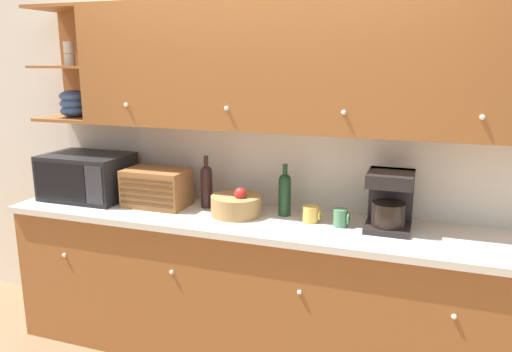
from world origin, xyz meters
name	(u,v)px	position (x,y,z in m)	size (l,w,h in m)	color
ground_plane	(266,331)	(0.00, 0.00, 0.00)	(24.00, 24.00, 0.00)	#896647
wall_back	(268,146)	(0.00, 0.03, 1.30)	(5.47, 0.06, 2.60)	silver
counter_unit	(251,288)	(0.00, -0.29, 0.46)	(3.09, 0.61, 0.92)	#935628
backsplash_panel	(266,165)	(0.00, -0.01, 1.18)	(3.07, 0.01, 0.52)	silver
upper_cabinets	(285,66)	(0.16, -0.18, 1.80)	(3.07, 0.38, 0.74)	#935628
microwave	(87,176)	(-1.19, -0.27, 1.07)	(0.56, 0.39, 0.30)	black
bread_box	(157,188)	(-0.65, -0.27, 1.04)	(0.40, 0.26, 0.24)	#996033
second_wine_bottle	(207,184)	(-0.33, -0.20, 1.07)	(0.08, 0.08, 0.33)	black
fruit_basket	(236,205)	(-0.10, -0.28, 0.98)	(0.30, 0.30, 0.18)	#A87F4C
wine_bottle	(285,192)	(0.18, -0.19, 1.06)	(0.08, 0.08, 0.32)	#19381E
mug_blue_second	(311,214)	(0.36, -0.26, 0.97)	(0.11, 0.09, 0.09)	gold
mug	(341,218)	(0.54, -0.28, 0.97)	(0.09, 0.08, 0.10)	#4C845B
coffee_maker	(390,200)	(0.79, -0.22, 1.08)	(0.24, 0.27, 0.33)	black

